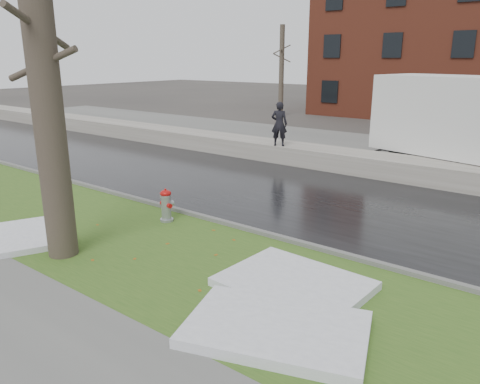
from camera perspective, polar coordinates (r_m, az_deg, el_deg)
The scene contains 14 objects.
ground at distance 11.47m, azimuth -4.57°, elevation -5.63°, with size 120.00×120.00×0.00m, color #47423D.
verge at distance 10.64m, azimuth -9.13°, elevation -7.45°, with size 60.00×4.50×0.04m, color #31521B.
road at distance 14.91m, azimuth 7.09°, elevation -0.47°, with size 60.00×7.00×0.03m, color black.
parking_lot at distance 22.46m, azimuth 18.32°, elevation 4.45°, with size 60.00×9.00×0.03m, color slate.
curb at distance 12.15m, azimuth -1.41°, elevation -3.95°, with size 60.00×0.15×0.14m, color slate.
snowbank at distance 18.46m, azimuth 13.84°, elevation 3.56°, with size 60.00×1.60×0.75m, color #A39E95.
bg_tree_left at distance 35.51m, azimuth 5.08°, elevation 14.59°, with size 1.40×1.62×6.50m.
bg_tree_center at distance 36.35m, azimuth 16.87°, elevation 14.02°, with size 1.40×1.62×6.50m.
fire_hydrant at distance 12.49m, azimuth -8.98°, elevation -1.44°, with size 0.44×0.40×0.89m.
tree at distance 10.36m, azimuth -22.89°, elevation 13.72°, with size 1.58×1.81×7.91m.
worker at distance 19.17m, azimuth 4.81°, elevation 8.28°, with size 0.65×0.43×1.79m, color black.
snow_patch_near at distance 9.06m, azimuth 6.62°, elevation -11.03°, with size 2.60×2.00×0.16m, color silver.
snow_patch_far at distance 12.42m, azimuth -23.73°, elevation -4.72°, with size 2.20×1.60×0.14m, color silver.
snow_patch_side at distance 7.66m, azimuth 4.42°, elevation -16.35°, with size 2.80×1.80×0.18m, color silver.
Camera 1 is at (7.21, -7.85, 4.24)m, focal length 35.00 mm.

